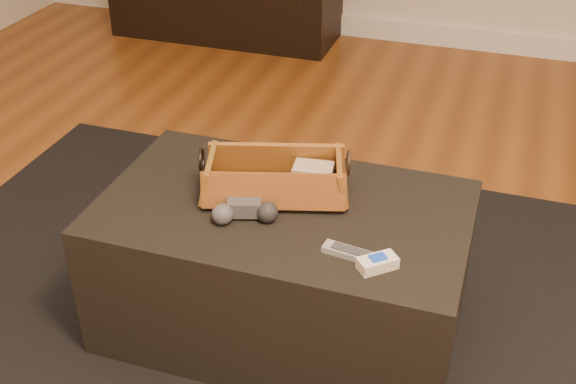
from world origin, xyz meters
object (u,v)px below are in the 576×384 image
(ottoman, at_px, (284,267))
(cream_gadget, at_px, (378,263))
(game_controller, at_px, (245,210))
(silver_remote, at_px, (356,254))
(tv_remote, at_px, (267,189))
(wicker_basket, at_px, (275,179))

(ottoman, distance_m, cream_gadget, 0.42)
(game_controller, relative_size, silver_remote, 1.04)
(tv_remote, xyz_separation_m, game_controller, (-0.02, -0.12, 0.00))
(tv_remote, xyz_separation_m, silver_remote, (0.30, -0.19, -0.02))
(tv_remote, bearing_deg, ottoman, -50.26)
(wicker_basket, height_order, silver_remote, wicker_basket)
(cream_gadget, bearing_deg, tv_remote, 148.88)
(cream_gadget, bearing_deg, silver_remote, 157.05)
(ottoman, xyz_separation_m, wicker_basket, (-0.04, 0.05, 0.26))
(wicker_basket, distance_m, game_controller, 0.15)
(ottoman, xyz_separation_m, game_controller, (-0.07, -0.09, 0.24))
(tv_remote, relative_size, silver_remote, 1.20)
(cream_gadget, bearing_deg, wicker_basket, 145.42)
(tv_remote, distance_m, cream_gadget, 0.41)
(game_controller, bearing_deg, wicker_basket, 76.53)
(wicker_basket, bearing_deg, game_controller, -103.47)
(ottoman, relative_size, silver_remote, 5.70)
(ottoman, bearing_deg, silver_remote, -33.56)
(silver_remote, relative_size, cream_gadget, 1.72)
(cream_gadget, bearing_deg, ottoman, 148.31)
(wicker_basket, distance_m, cream_gadget, 0.41)
(tv_remote, relative_size, wicker_basket, 0.48)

